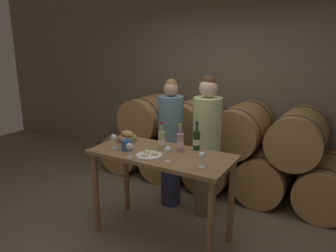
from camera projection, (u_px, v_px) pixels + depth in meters
ground_plane at (162, 236)px, 3.56m from camera, size 10.00×10.00×0.00m
stone_wall_back at (233, 71)px, 4.89m from camera, size 10.00×0.12×3.20m
barrel_stack at (216, 147)px, 4.66m from camera, size 3.55×0.94×1.24m
tasting_table at (162, 167)px, 3.35m from camera, size 1.45×0.66×0.96m
person_left at (171, 143)px, 4.05m from camera, size 0.31×0.31×1.61m
person_right at (207, 146)px, 3.81m from camera, size 0.33×0.33×1.68m
wine_bottle_red at (197, 140)px, 3.38m from camera, size 0.07×0.07×0.30m
wine_bottle_white at (162, 140)px, 3.38m from camera, size 0.07×0.07×0.30m
wine_bottle_rose at (180, 142)px, 3.32m from camera, size 0.07×0.07×0.29m
blue_crock at (127, 144)px, 3.38m from camera, size 0.12×0.12×0.11m
bread_basket at (127, 137)px, 3.65m from camera, size 0.21×0.21×0.13m
cheese_plate at (149, 155)px, 3.21m from camera, size 0.26×0.26×0.04m
wine_glass_far_left at (114, 138)px, 3.44m from camera, size 0.07×0.07×0.15m
wine_glass_left at (129, 147)px, 3.15m from camera, size 0.07×0.07×0.15m
wine_glass_center at (168, 150)px, 3.05m from camera, size 0.07×0.07×0.15m
wine_glass_right at (202, 156)px, 2.91m from camera, size 0.07×0.07×0.15m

